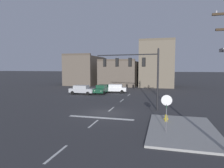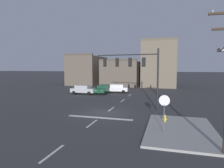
{
  "view_description": "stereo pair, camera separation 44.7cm",
  "coord_description": "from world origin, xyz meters",
  "views": [
    {
      "loc": [
        5.61,
        -19.35,
        4.79
      ],
      "look_at": [
        -0.17,
        2.94,
        2.82
      ],
      "focal_mm": 31.3,
      "sensor_mm": 36.0,
      "label": 1
    },
    {
      "loc": [
        6.04,
        -19.23,
        4.79
      ],
      "look_at": [
        -0.17,
        2.94,
        2.82
      ],
      "focal_mm": 31.3,
      "sensor_mm": 36.0,
      "label": 2
    }
  ],
  "objects": [
    {
      "name": "ground_plane",
      "position": [
        0.0,
        0.0,
        0.0
      ],
      "size": [
        400.0,
        400.0,
        0.0
      ],
      "primitive_type": "plane",
      "color": "#353538"
    },
    {
      "name": "sidewalk_near_corner",
      "position": [
        7.15,
        -4.0,
        0.07
      ],
      "size": [
        5.0,
        8.0,
        0.15
      ],
      "primitive_type": "cube",
      "color": "gray",
      "rests_on": "ground"
    },
    {
      "name": "stop_bar_paint",
      "position": [
        0.0,
        -2.0,
        0.0
      ],
      "size": [
        6.4,
        0.5,
        0.01
      ],
      "primitive_type": "cube",
      "color": "silver",
      "rests_on": "ground"
    },
    {
      "name": "lane_centreline",
      "position": [
        0.0,
        2.0,
        0.0
      ],
      "size": [
        0.16,
        26.4,
        0.01
      ],
      "color": "silver",
      "rests_on": "ground"
    },
    {
      "name": "signal_mast_near_side",
      "position": [
        2.59,
        3.03,
        4.82
      ],
      "size": [
        7.39,
        1.11,
        6.88
      ],
      "color": "black",
      "rests_on": "ground"
    },
    {
      "name": "stop_sign",
      "position": [
        5.93,
        -5.09,
        2.14
      ],
      "size": [
        0.76,
        0.64,
        2.83
      ],
      "color": "#56565B",
      "rests_on": "ground"
    },
    {
      "name": "car_lot_nearside",
      "position": [
        -5.01,
        14.46,
        0.86
      ],
      "size": [
        2.08,
        4.52,
        1.61
      ],
      "color": "#143D28",
      "rests_on": "ground"
    },
    {
      "name": "car_lot_middle",
      "position": [
        -3.04,
        16.27,
        0.86
      ],
      "size": [
        4.61,
        2.36,
        1.61
      ],
      "color": "silver",
      "rests_on": "ground"
    },
    {
      "name": "car_lot_farside",
      "position": [
        -8.24,
        12.7,
        0.86
      ],
      "size": [
        4.49,
        2.0,
        1.61
      ],
      "color": "#9EA0A5",
      "rests_on": "ground"
    },
    {
      "name": "fire_hydrant",
      "position": [
        5.99,
        -2.21,
        0.33
      ],
      "size": [
        0.4,
        0.3,
        0.75
      ],
      "color": "gold",
      "rests_on": "ground"
    },
    {
      "name": "building_row",
      "position": [
        -5.27,
        31.64,
        4.32
      ],
      "size": [
        27.81,
        12.84,
        11.34
      ],
      "color": "brown",
      "rests_on": "ground"
    }
  ]
}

